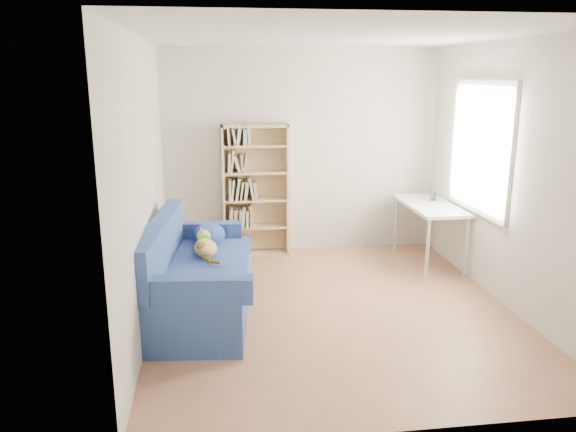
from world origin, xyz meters
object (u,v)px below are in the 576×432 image
object	(u,v)px
desk	(430,210)
pen_cup	(433,196)
sofa	(196,278)
bookshelf	(256,196)

from	to	relation	value
desk	pen_cup	bearing A→B (deg)	60.90
pen_cup	desk	bearing A→B (deg)	-119.10
sofa	bookshelf	xyz separation A→B (m)	(0.72, 1.76, 0.42)
bookshelf	pen_cup	world-z (taller)	bookshelf
bookshelf	sofa	bearing A→B (deg)	-112.16
sofa	desk	xyz separation A→B (m)	(2.78, 1.11, 0.32)
bookshelf	pen_cup	size ratio (longest dim) A/B	11.05
bookshelf	pen_cup	distance (m)	2.21
sofa	desk	distance (m)	3.01
pen_cup	sofa	bearing A→B (deg)	-155.65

